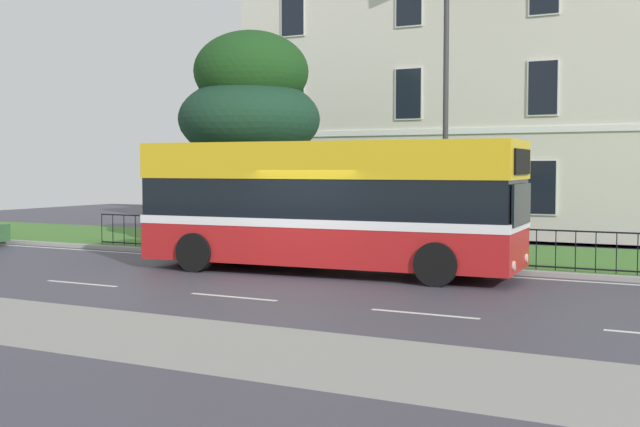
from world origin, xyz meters
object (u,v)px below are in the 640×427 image
at_px(georgian_townhouse, 514,74).
at_px(street_lamp_post, 446,89).
at_px(evergreen_tree, 250,157).
at_px(single_decker_bus, 329,204).

distance_m(georgian_townhouse, street_lamp_post, 12.45).
bearing_deg(georgian_townhouse, evergreen_tree, -117.18).
xyz_separation_m(georgian_townhouse, single_decker_bus, (-0.69, -14.71, -4.57)).
relative_size(georgian_townhouse, evergreen_tree, 2.75).
height_order(georgian_townhouse, street_lamp_post, georgian_townhouse).
bearing_deg(single_decker_bus, georgian_townhouse, 83.32).
bearing_deg(georgian_townhouse, single_decker_bus, -92.69).
bearing_deg(single_decker_bus, street_lamp_post, 45.40).
bearing_deg(georgian_townhouse, street_lamp_post, -83.42).
relative_size(evergreen_tree, street_lamp_post, 0.88).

